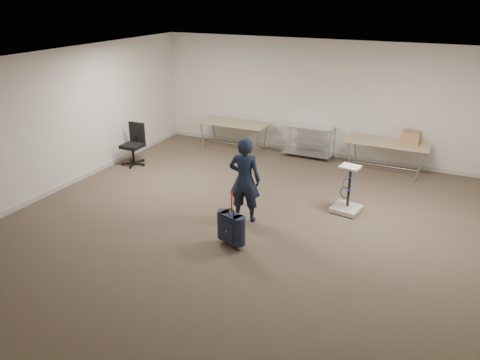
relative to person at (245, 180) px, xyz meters
The scene contains 10 objects.
ground 0.90m from the person, 93.79° to the right, with size 9.00×9.00×0.00m, color #49392C.
room_shell 1.17m from the person, 91.91° to the left, with size 8.00×9.00×9.00m.
folding_table_left 3.99m from the person, 118.97° to the left, with size 1.80×0.75×0.73m.
folding_table_right 3.96m from the person, 61.80° to the left, with size 1.80×0.75×0.73m.
wire_shelf 3.75m from the person, 90.47° to the left, with size 1.22×0.47×0.80m.
person is the anchor object (origin of this frame).
suitcase 1.06m from the person, 77.85° to the right, with size 0.40×0.30×0.96m.
office_chair 3.90m from the person, 157.27° to the left, with size 0.59×0.59×0.97m.
equipment_cart 2.00m from the person, 35.27° to the left, with size 0.56×0.56×0.91m.
cardboard_box 4.26m from the person, 56.65° to the left, with size 0.38×0.28×0.28m, color #A5734D.
Camera 1 is at (3.21, -6.38, 3.86)m, focal length 35.00 mm.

